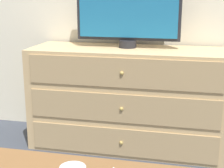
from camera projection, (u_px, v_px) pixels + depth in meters
ground_plane at (149, 132)px, 2.69m from camera, size 12.00×12.00×0.00m
dresser at (128, 98)px, 2.38m from camera, size 1.33×0.47×0.70m
tv at (128, 5)px, 2.27m from camera, size 0.70×0.12×0.54m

